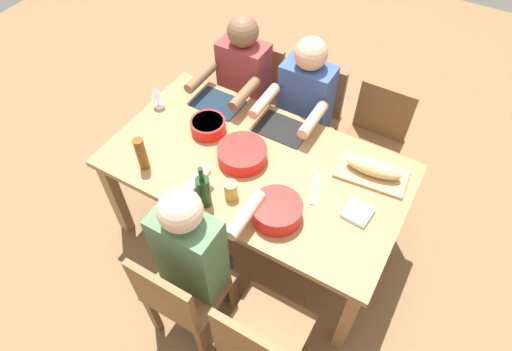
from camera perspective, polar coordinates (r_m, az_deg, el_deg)
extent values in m
plane|color=brown|center=(3.17, 0.00, -7.23)|extent=(8.00, 8.00, 0.00)
cube|color=#9E7044|center=(2.59, 0.00, 1.28)|extent=(1.77, 0.98, 0.04)
cube|color=#9E7044|center=(3.05, -17.77, -2.79)|extent=(0.07, 0.07, 0.70)
cube|color=#9E7044|center=(2.55, 11.81, -17.90)|extent=(0.07, 0.07, 0.70)
cube|color=#9E7044|center=(3.44, -8.38, 7.19)|extent=(0.07, 0.07, 0.70)
cube|color=#9E7044|center=(3.01, 18.04, -3.92)|extent=(0.07, 0.07, 0.70)
cube|color=brown|center=(3.16, 14.43, 3.29)|extent=(0.40, 0.40, 0.03)
cube|color=brown|center=(3.15, 16.35, 8.00)|extent=(0.38, 0.04, 0.40)
cube|color=brown|center=(3.20, 15.40, -2.53)|extent=(0.04, 0.04, 0.42)
cube|color=brown|center=(3.24, 9.85, -0.17)|extent=(0.04, 0.04, 0.42)
cube|color=brown|center=(3.42, 17.31, 1.45)|extent=(0.04, 0.04, 0.42)
cube|color=brown|center=(3.46, 12.10, 3.61)|extent=(0.04, 0.04, 0.42)
cube|color=brown|center=(3.41, -0.94, 9.39)|extent=(0.40, 0.40, 0.03)
cube|color=brown|center=(3.40, 0.63, 13.84)|extent=(0.38, 0.04, 0.40)
cube|color=brown|center=(3.40, 0.13, 3.95)|extent=(0.04, 0.04, 0.42)
cube|color=brown|center=(3.53, -4.69, 5.95)|extent=(0.04, 0.04, 0.42)
cube|color=brown|center=(3.61, 2.84, 7.35)|extent=(0.04, 0.04, 0.42)
cube|color=brown|center=(3.73, -1.82, 9.14)|extent=(0.04, 0.04, 0.42)
cylinder|color=#2D2D38|center=(3.39, -1.62, 4.11)|extent=(0.11, 0.11, 0.45)
cylinder|color=#2D2D38|center=(3.45, -3.90, 5.07)|extent=(0.11, 0.11, 0.45)
cube|color=maroon|center=(3.19, -1.56, 12.66)|extent=(0.34, 0.20, 0.55)
cylinder|color=brown|center=(2.86, -1.48, 10.65)|extent=(0.07, 0.30, 0.07)
cylinder|color=brown|center=(3.02, -7.17, 12.64)|extent=(0.07, 0.30, 0.07)
sphere|color=brown|center=(2.97, -1.72, 18.28)|extent=(0.21, 0.21, 0.21)
cube|color=brown|center=(3.25, 6.50, 6.51)|extent=(0.40, 0.40, 0.03)
cube|color=brown|center=(3.24, 8.26, 11.13)|extent=(0.38, 0.04, 0.40)
cube|color=brown|center=(3.26, 7.54, 0.82)|extent=(0.04, 0.04, 0.42)
cube|color=brown|center=(3.35, 2.29, 3.04)|extent=(0.04, 0.04, 0.42)
cube|color=brown|center=(3.49, 9.91, 4.51)|extent=(0.04, 0.04, 0.42)
cube|color=brown|center=(3.57, 4.91, 6.53)|extent=(0.04, 0.04, 0.42)
cylinder|color=#2D2D38|center=(3.24, 5.75, 0.99)|extent=(0.11, 0.11, 0.45)
cylinder|color=#2D2D38|center=(3.29, 3.26, 2.05)|extent=(0.11, 0.11, 0.45)
cube|color=#334C8C|center=(3.02, 6.48, 9.75)|extent=(0.34, 0.20, 0.55)
cylinder|color=tan|center=(2.70, 7.46, 7.25)|extent=(0.07, 0.30, 0.07)
cylinder|color=tan|center=(2.81, 1.11, 9.69)|extent=(0.07, 0.30, 0.07)
sphere|color=tan|center=(2.79, 7.17, 15.49)|extent=(0.21, 0.21, 0.21)
cube|color=brown|center=(2.51, -8.65, -14.12)|extent=(0.40, 0.40, 0.03)
cube|color=brown|center=(2.27, -12.04, -15.30)|extent=(0.38, 0.04, 0.40)
cube|color=brown|center=(2.82, -8.92, -11.77)|extent=(0.04, 0.04, 0.42)
cube|color=brown|center=(2.72, -2.92, -15.08)|extent=(0.04, 0.04, 0.42)
cube|color=brown|center=(2.73, -13.25, -17.10)|extent=(0.04, 0.04, 0.42)
cube|color=brown|center=(2.62, -7.11, -20.86)|extent=(0.04, 0.04, 0.42)
cylinder|color=#2D2D38|center=(2.79, -6.83, -11.74)|extent=(0.11, 0.11, 0.45)
cylinder|color=#2D2D38|center=(2.74, -4.00, -13.27)|extent=(0.11, 0.11, 0.45)
cube|color=#4C724C|center=(2.27, -8.62, -9.85)|extent=(0.34, 0.20, 0.55)
cylinder|color=beige|center=(2.35, -8.52, -1.61)|extent=(0.07, 0.30, 0.07)
cylinder|color=beige|center=(2.23, -1.38, -5.08)|extent=(0.07, 0.30, 0.07)
sphere|color=beige|center=(1.96, -9.87, -4.52)|extent=(0.21, 0.21, 0.21)
cube|color=brown|center=(2.39, 1.40, -19.54)|extent=(0.40, 0.40, 0.03)
cube|color=brown|center=(2.14, -1.04, -21.59)|extent=(0.38, 0.04, 0.40)
cube|color=brown|center=(2.68, -0.17, -16.51)|extent=(0.04, 0.04, 0.42)
cube|color=brown|center=(2.64, 6.64, -19.81)|extent=(0.04, 0.04, 0.42)
cylinder|color=red|center=(2.57, -1.81, 2.82)|extent=(0.29, 0.29, 0.09)
cylinder|color=orange|center=(2.54, -1.83, 3.27)|extent=(0.26, 0.26, 0.03)
cylinder|color=red|center=(2.31, 2.71, -4.59)|extent=(0.27, 0.27, 0.10)
cylinder|color=#2D7028|center=(2.28, 2.74, -4.11)|extent=(0.24, 0.24, 0.04)
cylinder|color=red|center=(2.75, -6.27, 6.44)|extent=(0.22, 0.22, 0.08)
cylinder|color=#669E33|center=(2.73, -6.32, 6.85)|extent=(0.19, 0.19, 0.03)
cube|color=tan|center=(2.60, 14.84, 0.23)|extent=(0.42, 0.26, 0.02)
ellipsoid|color=tan|center=(2.56, 15.09, 1.02)|extent=(0.33, 0.14, 0.09)
cylinder|color=#193819|center=(2.33, -6.85, -2.11)|extent=(0.08, 0.08, 0.20)
cylinder|color=#193819|center=(2.22, -7.19, 0.15)|extent=(0.03, 0.03, 0.09)
cylinder|color=brown|center=(2.56, -14.72, 2.76)|extent=(0.06, 0.06, 0.22)
cylinder|color=silver|center=(3.00, -12.52, 8.86)|extent=(0.07, 0.07, 0.01)
cylinder|color=silver|center=(2.97, -12.66, 9.44)|extent=(0.01, 0.01, 0.07)
cone|color=silver|center=(2.92, -12.93, 10.62)|extent=(0.08, 0.08, 0.08)
cube|color=#142333|center=(2.96, -5.01, 9.38)|extent=(0.32, 0.23, 0.01)
cube|color=black|center=(2.77, 3.45, 6.10)|extent=(0.32, 0.23, 0.01)
cylinder|color=gold|center=(2.38, -3.21, -1.94)|extent=(0.07, 0.07, 0.11)
cube|color=silver|center=(2.48, 7.80, -1.66)|extent=(0.09, 0.23, 0.01)
cube|color=white|center=(2.41, 13.12, -4.76)|extent=(0.15, 0.15, 0.02)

